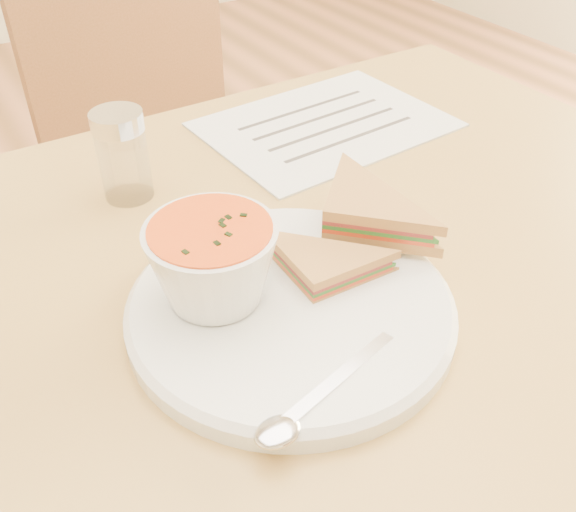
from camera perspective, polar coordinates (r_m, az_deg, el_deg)
dining_table at (r=0.93m, az=0.66°, el=-17.37°), size 1.00×0.70×0.75m
chair_far at (r=1.33m, az=-9.28°, el=8.40°), size 0.47×0.47×0.98m
plate at (r=0.57m, az=0.23°, el=-4.73°), size 0.31×0.31×0.02m
soup_bowl at (r=0.54m, az=-6.65°, el=-0.94°), size 0.13×0.13×0.08m
sandwich_half_a at (r=0.55m, az=2.27°, el=-3.68°), size 0.10×0.10×0.03m
sandwich_half_b at (r=0.60m, az=3.03°, el=2.61°), size 0.16×0.16×0.04m
spoon at (r=0.49m, az=3.49°, el=-11.69°), size 0.18×0.08×0.01m
paper_menu at (r=0.88m, az=3.34°, el=11.58°), size 0.32×0.25×0.00m
condiment_shaker at (r=0.72m, az=-14.46°, el=8.63°), size 0.06×0.06×0.10m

